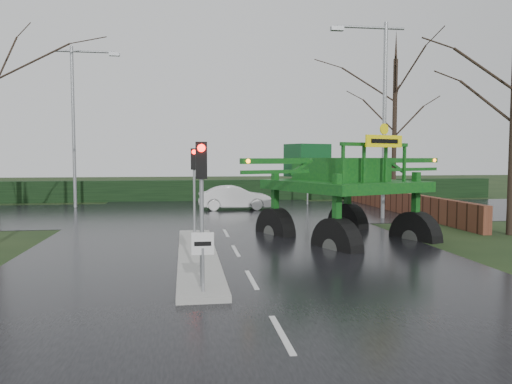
{
  "coord_description": "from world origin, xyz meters",
  "views": [
    {
      "loc": [
        -1.69,
        -12.55,
        3.17
      ],
      "look_at": [
        0.7,
        4.05,
        2.0
      ],
      "focal_mm": 35.0,
      "sensor_mm": 36.0,
      "label": 1
    }
  ],
  "objects": [
    {
      "name": "tree_right_far",
      "position": [
        13.0,
        21.0,
        6.5
      ],
      "size": [
        7.0,
        7.0,
        12.05
      ],
      "color": "black",
      "rests_on": "ground"
    },
    {
      "name": "traffic_signal_far",
      "position": [
        6.5,
        20.01,
        2.59
      ],
      "size": [
        0.26,
        0.33,
        3.52
      ],
      "rotation": [
        0.0,
        0.0,
        3.14
      ],
      "color": "gray",
      "rests_on": "ground"
    },
    {
      "name": "ground",
      "position": [
        0.0,
        0.0,
        0.0
      ],
      "size": [
        140.0,
        140.0,
        0.0
      ],
      "primitive_type": "plane",
      "color": "black",
      "rests_on": "ground"
    },
    {
      "name": "hedge_row",
      "position": [
        0.0,
        24.0,
        0.75
      ],
      "size": [
        44.0,
        0.9,
        1.5
      ],
      "primitive_type": "cube",
      "color": "black",
      "rests_on": "ground"
    },
    {
      "name": "crop_sprayer",
      "position": [
        3.4,
        4.18,
        2.58
      ],
      "size": [
        9.09,
        7.34,
        5.46
      ],
      "rotation": [
        0.0,
        0.0,
        0.39
      ],
      "color": "black",
      "rests_on": "ground"
    },
    {
      "name": "road_cross",
      "position": [
        0.0,
        16.0,
        0.01
      ],
      "size": [
        80.0,
        12.0,
        0.02
      ],
      "primitive_type": "cube",
      "color": "black",
      "rests_on": "ground"
    },
    {
      "name": "road_main",
      "position": [
        0.0,
        10.0,
        0.0
      ],
      "size": [
        14.0,
        80.0,
        0.02
      ],
      "primitive_type": "cube",
      "color": "black",
      "rests_on": "ground"
    },
    {
      "name": "white_sedan",
      "position": [
        1.32,
        17.26,
        0.0
      ],
      "size": [
        4.36,
        1.52,
        1.44
      ],
      "primitive_type": "imported",
      "rotation": [
        0.0,
        0.0,
        1.57
      ],
      "color": "silver",
      "rests_on": "ground"
    },
    {
      "name": "traffic_signal_mid",
      "position": [
        -1.3,
        7.49,
        2.59
      ],
      "size": [
        0.26,
        0.33,
        3.52
      ],
      "color": "gray",
      "rests_on": "ground"
    },
    {
      "name": "street_light_left_far",
      "position": [
        -8.19,
        20.0,
        5.99
      ],
      "size": [
        3.85,
        0.3,
        10.0
      ],
      "color": "gray",
      "rests_on": "ground"
    },
    {
      "name": "median_island",
      "position": [
        -1.3,
        3.0,
        0.09
      ],
      "size": [
        1.2,
        10.0,
        0.16
      ],
      "primitive_type": "cube",
      "color": "gray",
      "rests_on": "ground"
    },
    {
      "name": "keep_left_sign",
      "position": [
        -1.3,
        -1.5,
        1.06
      ],
      "size": [
        0.5,
        0.07,
        1.35
      ],
      "color": "gray",
      "rests_on": "ground"
    },
    {
      "name": "street_light_right",
      "position": [
        8.19,
        12.0,
        5.99
      ],
      "size": [
        3.85,
        0.3,
        10.0
      ],
      "color": "gray",
      "rests_on": "ground"
    },
    {
      "name": "traffic_signal_near",
      "position": [
        -1.3,
        -1.01,
        2.59
      ],
      "size": [
        0.26,
        0.33,
        3.52
      ],
      "color": "gray",
      "rests_on": "ground"
    },
    {
      "name": "brick_wall",
      "position": [
        10.5,
        16.0,
        0.6
      ],
      "size": [
        0.4,
        20.0,
        1.2
      ],
      "primitive_type": "cube",
      "color": "#592D1E",
      "rests_on": "ground"
    }
  ]
}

